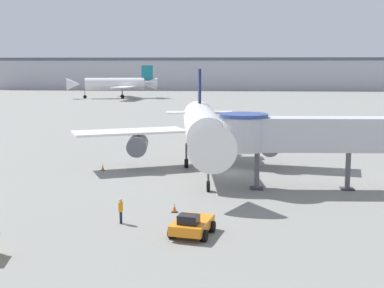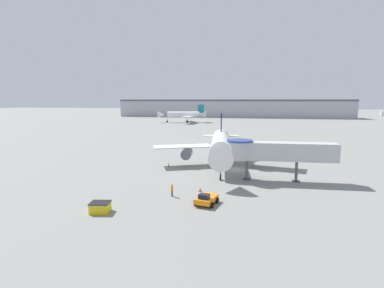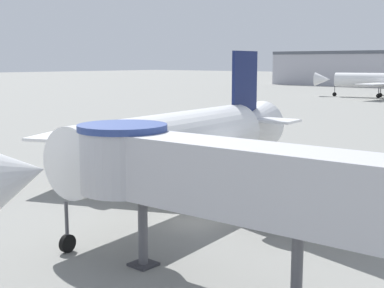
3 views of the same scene
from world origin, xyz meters
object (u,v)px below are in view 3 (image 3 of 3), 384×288
object	(u,v)px
main_airplane	(175,144)
background_jet_teal_tail	(373,80)
traffic_cone_port_wing	(68,184)
jet_bridge	(214,175)

from	to	relation	value
main_airplane	background_jet_teal_tail	distance (m)	116.79
traffic_cone_port_wing	main_airplane	bearing A→B (deg)	4.69
main_airplane	traffic_cone_port_wing	xyz separation A→B (m)	(-10.01, -0.82, -3.93)
jet_bridge	main_airplane	bearing A→B (deg)	137.15
background_jet_teal_tail	traffic_cone_port_wing	bearing A→B (deg)	-2.07
main_airplane	background_jet_teal_tail	xyz separation A→B (m)	(-33.53, 111.88, 0.24)
main_airplane	background_jet_teal_tail	bearing A→B (deg)	100.48
main_airplane	jet_bridge	world-z (taller)	main_airplane
jet_bridge	traffic_cone_port_wing	bearing A→B (deg)	157.59
jet_bridge	traffic_cone_port_wing	xyz separation A→B (m)	(-18.98, 6.61, -4.46)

